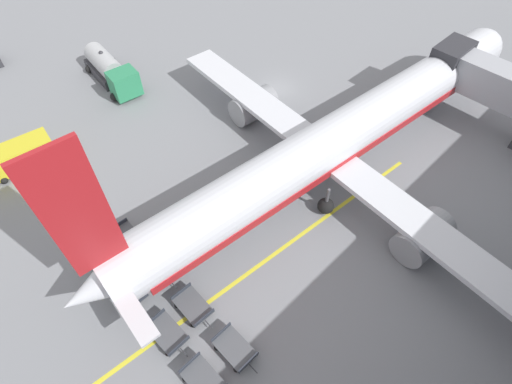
{
  "coord_description": "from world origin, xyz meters",
  "views": [
    {
      "loc": [
        23.03,
        -25.53,
        24.81
      ],
      "look_at": [
        9.16,
        -11.94,
        1.42
      ],
      "focal_mm": 28.0,
      "sensor_mm": 36.0,
      "label": 1
    }
  ],
  "objects_px": {
    "fuel_tanker_secondary": "(110,70)",
    "baggage_dolly_row_mid_a_col_d": "(235,348)",
    "baggage_dolly_row_mid_a_col_b": "(158,270)",
    "baggage_dolly_row_near_col_c": "(167,333)",
    "baggage_dolly_row_near_col_a": "(100,255)",
    "airplane": "(335,141)",
    "baggage_dolly_row_mid_a_col_a": "(127,237)",
    "baggage_dolly_row_near_col_b": "(128,291)",
    "service_van": "(18,156)",
    "baggage_dolly_row_mid_a_col_c": "(193,306)",
    "baggage_dolly_row_near_col_d": "(203,380)"
  },
  "relations": [
    {
      "from": "fuel_tanker_secondary",
      "to": "baggage_dolly_row_mid_a_col_d",
      "type": "xyz_separation_m",
      "value": [
        29.47,
        -9.64,
        -0.77
      ]
    },
    {
      "from": "baggage_dolly_row_mid_a_col_b",
      "to": "baggage_dolly_row_near_col_c",
      "type": "bearing_deg",
      "value": -28.48
    },
    {
      "from": "fuel_tanker_secondary",
      "to": "baggage_dolly_row_near_col_a",
      "type": "bearing_deg",
      "value": -33.62
    },
    {
      "from": "fuel_tanker_secondary",
      "to": "baggage_dolly_row_near_col_c",
      "type": "xyz_separation_m",
      "value": [
        25.91,
        -11.98,
        -0.77
      ]
    },
    {
      "from": "airplane",
      "to": "baggage_dolly_row_mid_a_col_a",
      "type": "xyz_separation_m",
      "value": [
        -5.78,
        -16.07,
        -2.86
      ]
    },
    {
      "from": "baggage_dolly_row_near_col_b",
      "to": "baggage_dolly_row_mid_a_col_d",
      "type": "distance_m",
      "value": 8.03
    },
    {
      "from": "service_van",
      "to": "fuel_tanker_secondary",
      "type": "bearing_deg",
      "value": 114.4
    },
    {
      "from": "baggage_dolly_row_near_col_b",
      "to": "airplane",
      "type": "bearing_deg",
      "value": 83.4
    },
    {
      "from": "service_van",
      "to": "baggage_dolly_row_mid_a_col_d",
      "type": "height_order",
      "value": "service_van"
    },
    {
      "from": "fuel_tanker_secondary",
      "to": "service_van",
      "type": "bearing_deg",
      "value": -65.6
    },
    {
      "from": "service_van",
      "to": "baggage_dolly_row_mid_a_col_c",
      "type": "distance_m",
      "value": 20.3
    },
    {
      "from": "baggage_dolly_row_near_col_b",
      "to": "baggage_dolly_row_near_col_a",
      "type": "bearing_deg",
      "value": 178.32
    },
    {
      "from": "baggage_dolly_row_mid_a_col_a",
      "to": "baggage_dolly_row_near_col_d",
      "type": "bearing_deg",
      "value": -11.13
    },
    {
      "from": "fuel_tanker_secondary",
      "to": "baggage_dolly_row_near_col_b",
      "type": "bearing_deg",
      "value": -29.1
    },
    {
      "from": "baggage_dolly_row_near_col_b",
      "to": "baggage_dolly_row_near_col_c",
      "type": "xyz_separation_m",
      "value": [
        4.07,
        0.18,
        0.0
      ]
    },
    {
      "from": "baggage_dolly_row_mid_a_col_b",
      "to": "baggage_dolly_row_mid_a_col_d",
      "type": "height_order",
      "value": "same"
    },
    {
      "from": "baggage_dolly_row_near_col_a",
      "to": "baggage_dolly_row_near_col_c",
      "type": "relative_size",
      "value": 1.0
    },
    {
      "from": "fuel_tanker_secondary",
      "to": "baggage_dolly_row_mid_a_col_d",
      "type": "bearing_deg",
      "value": -18.11
    },
    {
      "from": "fuel_tanker_secondary",
      "to": "baggage_dolly_row_mid_a_col_d",
      "type": "distance_m",
      "value": 31.01
    },
    {
      "from": "airplane",
      "to": "baggage_dolly_row_near_col_c",
      "type": "height_order",
      "value": "airplane"
    },
    {
      "from": "service_van",
      "to": "baggage_dolly_row_near_col_c",
      "type": "xyz_separation_m",
      "value": [
        20.44,
        0.08,
        -0.75
      ]
    },
    {
      "from": "service_van",
      "to": "baggage_dolly_row_near_col_a",
      "type": "distance_m",
      "value": 12.67
    },
    {
      "from": "baggage_dolly_row_mid_a_col_c",
      "to": "baggage_dolly_row_mid_a_col_d",
      "type": "relative_size",
      "value": 1.01
    },
    {
      "from": "fuel_tanker_secondary",
      "to": "baggage_dolly_row_near_col_c",
      "type": "relative_size",
      "value": 2.73
    },
    {
      "from": "baggage_dolly_row_near_col_c",
      "to": "service_van",
      "type": "bearing_deg",
      "value": -179.79
    },
    {
      "from": "baggage_dolly_row_near_col_a",
      "to": "baggage_dolly_row_mid_a_col_d",
      "type": "bearing_deg",
      "value": 11.97
    },
    {
      "from": "baggage_dolly_row_near_col_b",
      "to": "baggage_dolly_row_mid_a_col_d",
      "type": "height_order",
      "value": "same"
    },
    {
      "from": "baggage_dolly_row_near_col_c",
      "to": "baggage_dolly_row_mid_a_col_b",
      "type": "relative_size",
      "value": 0.99
    },
    {
      "from": "airplane",
      "to": "baggage_dolly_row_near_col_a",
      "type": "distance_m",
      "value": 19.38
    },
    {
      "from": "baggage_dolly_row_near_col_d",
      "to": "baggage_dolly_row_mid_a_col_a",
      "type": "height_order",
      "value": "same"
    },
    {
      "from": "service_van",
      "to": "baggage_dolly_row_near_col_b",
      "type": "distance_m",
      "value": 16.39
    },
    {
      "from": "fuel_tanker_secondary",
      "to": "baggage_dolly_row_mid_a_col_b",
      "type": "relative_size",
      "value": 2.71
    },
    {
      "from": "baggage_dolly_row_mid_a_col_d",
      "to": "baggage_dolly_row_mid_a_col_b",
      "type": "bearing_deg",
      "value": -178.64
    },
    {
      "from": "baggage_dolly_row_mid_a_col_b",
      "to": "airplane",
      "type": "bearing_deg",
      "value": 82.74
    },
    {
      "from": "baggage_dolly_row_near_col_d",
      "to": "baggage_dolly_row_near_col_c",
      "type": "bearing_deg",
      "value": 178.19
    },
    {
      "from": "baggage_dolly_row_near_col_b",
      "to": "service_van",
      "type": "bearing_deg",
      "value": 179.65
    },
    {
      "from": "service_van",
      "to": "baggage_dolly_row_mid_a_col_a",
      "type": "bearing_deg",
      "value": 9.77
    },
    {
      "from": "baggage_dolly_row_near_col_a",
      "to": "baggage_dolly_row_mid_a_col_c",
      "type": "xyz_separation_m",
      "value": [
        7.51,
        2.29,
        0.0
      ]
    },
    {
      "from": "baggage_dolly_row_mid_a_col_b",
      "to": "baggage_dolly_row_mid_a_col_c",
      "type": "height_order",
      "value": "same"
    },
    {
      "from": "airplane",
      "to": "baggage_dolly_row_mid_a_col_d",
      "type": "xyz_separation_m",
      "value": [
        5.51,
        -15.85,
        -2.86
      ]
    },
    {
      "from": "service_van",
      "to": "baggage_dolly_row_near_col_c",
      "type": "relative_size",
      "value": 1.8
    },
    {
      "from": "baggage_dolly_row_near_col_a",
      "to": "baggage_dolly_row_near_col_c",
      "type": "height_order",
      "value": "same"
    },
    {
      "from": "baggage_dolly_row_mid_a_col_c",
      "to": "baggage_dolly_row_mid_a_col_d",
      "type": "bearing_deg",
      "value": 1.71
    },
    {
      "from": "airplane",
      "to": "baggage_dolly_row_mid_a_col_d",
      "type": "bearing_deg",
      "value": -70.84
    },
    {
      "from": "baggage_dolly_row_mid_a_col_b",
      "to": "baggage_dolly_row_mid_a_col_c",
      "type": "distance_m",
      "value": 3.71
    },
    {
      "from": "airplane",
      "to": "baggage_dolly_row_near_col_d",
      "type": "height_order",
      "value": "airplane"
    },
    {
      "from": "airplane",
      "to": "baggage_dolly_row_near_col_a",
      "type": "bearing_deg",
      "value": -107.76
    },
    {
      "from": "airplane",
      "to": "baggage_dolly_row_mid_a_col_d",
      "type": "height_order",
      "value": "airplane"
    },
    {
      "from": "baggage_dolly_row_mid_a_col_d",
      "to": "baggage_dolly_row_near_col_b",
      "type": "bearing_deg",
      "value": -161.75
    },
    {
      "from": "service_van",
      "to": "baggage_dolly_row_near_col_c",
      "type": "bearing_deg",
      "value": 0.21
    }
  ]
}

